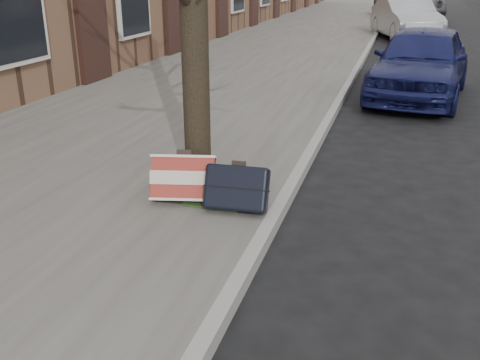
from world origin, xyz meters
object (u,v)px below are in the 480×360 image
(suitcase_red, at_px, (184,179))
(car_near_front, at_px, (421,62))
(suitcase_navy, at_px, (237,187))
(car_near_mid, at_px, (406,18))

(suitcase_red, distance_m, car_near_front, 6.35)
(suitcase_red, xyz_separation_m, suitcase_navy, (0.55, -0.06, -0.00))
(suitcase_red, relative_size, car_near_front, 0.16)
(suitcase_red, xyz_separation_m, car_near_mid, (1.85, 15.12, 0.33))
(suitcase_navy, height_order, car_near_mid, car_near_mid)
(suitcase_red, distance_m, car_near_mid, 15.23)
(suitcase_red, bearing_deg, car_near_mid, 69.68)
(car_near_front, bearing_deg, suitcase_red, -102.59)
(suitcase_navy, bearing_deg, car_near_front, 70.64)
(suitcase_navy, xyz_separation_m, car_near_front, (1.66, 6.00, 0.30))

